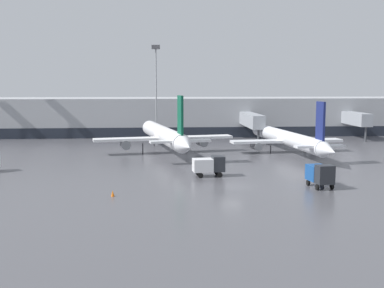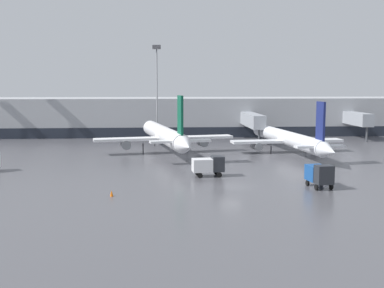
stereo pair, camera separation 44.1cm
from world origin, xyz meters
The scene contains 9 objects.
ground_plane centered at (0.00, 0.00, 0.00)m, with size 320.00×320.00×0.00m, color #4C4C51.
terminal_building centered at (0.19, 61.86, 4.50)m, with size 160.00×31.80×9.00m.
parked_jet_1 centered at (-7.73, 29.19, 3.24)m, with size 25.28×36.22×10.65m.
parked_jet_3 centered at (14.53, 28.42, 2.59)m, with size 20.83×38.53×9.74m.
service_truck_0 centered at (-2.08, 6.62, 1.59)m, with size 4.36×2.45×2.75m.
service_truck_1 centered at (10.51, -1.28, 1.67)m, with size 2.49×4.26×2.92m.
traffic_cone_0 centered at (-14.00, -4.14, 0.34)m, with size 0.38×0.38×0.69m.
traffic_cone_1 centered at (-15.04, 39.71, 0.31)m, with size 0.42×0.42×0.61m.
apron_light_mast_7 centered at (-9.13, 48.94, 16.08)m, with size 1.80×1.80×20.71m.
Camera 1 is at (-9.02, -56.88, 12.42)m, focal length 45.00 mm.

